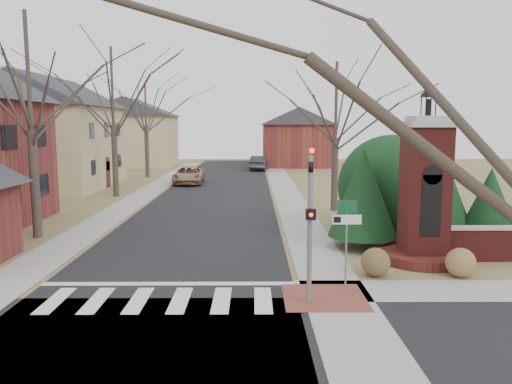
{
  "coord_description": "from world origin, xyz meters",
  "views": [
    {
      "loc": [
        2.71,
        -13.06,
        5.06
      ],
      "look_at": [
        2.83,
        6.0,
        2.46
      ],
      "focal_mm": 35.0,
      "sensor_mm": 36.0,
      "label": 1
    }
  ],
  "objects_px": {
    "traffic_signal_pole": "(310,214)",
    "pickup_truck": "(189,175)",
    "distant_car": "(259,163)",
    "sign_post": "(347,226)",
    "brick_gate_monument": "(424,204)"
  },
  "relations": [
    {
      "from": "traffic_signal_pole",
      "to": "pickup_truck",
      "type": "xyz_separation_m",
      "value": [
        -7.1,
        28.85,
        -1.86
      ]
    },
    {
      "from": "traffic_signal_pole",
      "to": "distant_car",
      "type": "height_order",
      "value": "traffic_signal_pole"
    },
    {
      "from": "sign_post",
      "to": "pickup_truck",
      "type": "xyz_separation_m",
      "value": [
        -8.4,
        27.44,
        -1.22
      ]
    },
    {
      "from": "distant_car",
      "to": "traffic_signal_pole",
      "type": "bearing_deg",
      "value": 97.69
    },
    {
      "from": "traffic_signal_pole",
      "to": "distant_car",
      "type": "distance_m",
      "value": 41.81
    },
    {
      "from": "sign_post",
      "to": "brick_gate_monument",
      "type": "distance_m",
      "value": 4.55
    },
    {
      "from": "traffic_signal_pole",
      "to": "pickup_truck",
      "type": "bearing_deg",
      "value": 103.83
    },
    {
      "from": "brick_gate_monument",
      "to": "traffic_signal_pole",
      "type": "bearing_deg",
      "value": -136.76
    },
    {
      "from": "traffic_signal_pole",
      "to": "brick_gate_monument",
      "type": "relative_size",
      "value": 0.69
    },
    {
      "from": "sign_post",
      "to": "distant_car",
      "type": "xyz_separation_m",
      "value": [
        -2.19,
        40.35,
        -1.16
      ]
    },
    {
      "from": "pickup_truck",
      "to": "distant_car",
      "type": "relative_size",
      "value": 1.09
    },
    {
      "from": "sign_post",
      "to": "distant_car",
      "type": "relative_size",
      "value": 0.57
    },
    {
      "from": "brick_gate_monument",
      "to": "sign_post",
      "type": "bearing_deg",
      "value": -138.58
    },
    {
      "from": "sign_post",
      "to": "pickup_truck",
      "type": "bearing_deg",
      "value": 107.01
    },
    {
      "from": "traffic_signal_pole",
      "to": "sign_post",
      "type": "xyz_separation_m",
      "value": [
        1.29,
        1.41,
        -0.64
      ]
    }
  ]
}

